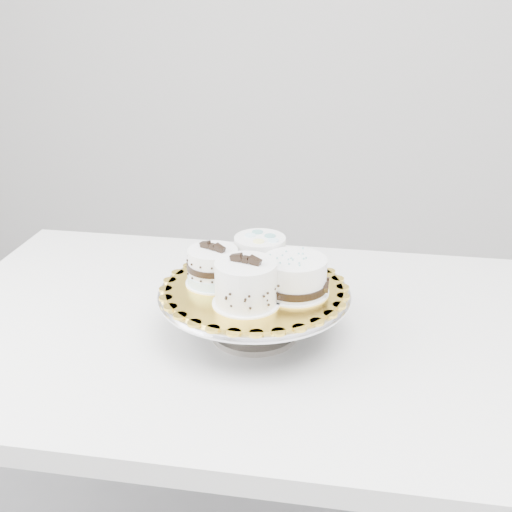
% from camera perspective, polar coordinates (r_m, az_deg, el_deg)
% --- Properties ---
extents(table, '(1.30, 0.89, 0.75)m').
position_cam_1_polar(table, '(1.34, -1.70, -8.61)').
color(table, white).
rests_on(table, floor).
extents(cake_stand, '(0.37, 0.37, 0.10)m').
position_cam_1_polar(cake_stand, '(1.23, -0.15, -4.29)').
color(cake_stand, gray).
rests_on(cake_stand, table).
extents(cake_board, '(0.43, 0.43, 0.00)m').
position_cam_1_polar(cake_board, '(1.21, -0.15, -2.89)').
color(cake_board, gold).
rests_on(cake_board, cake_stand).
extents(cake_swirl, '(0.13, 0.13, 0.10)m').
position_cam_1_polar(cake_swirl, '(1.14, -0.91, -2.54)').
color(cake_swirl, white).
rests_on(cake_swirl, cake_board).
extents(cake_banded, '(0.12, 0.12, 0.09)m').
position_cam_1_polar(cake_banded, '(1.22, -3.83, -1.05)').
color(cake_banded, white).
rests_on(cake_banded, cake_board).
extents(cake_dots, '(0.13, 0.13, 0.08)m').
position_cam_1_polar(cake_dots, '(1.26, 0.35, 0.15)').
color(cake_dots, white).
rests_on(cake_dots, cake_board).
extents(cake_ribbon, '(0.14, 0.13, 0.07)m').
position_cam_1_polar(cake_ribbon, '(1.18, 3.50, -1.85)').
color(cake_ribbon, white).
rests_on(cake_ribbon, cake_board).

